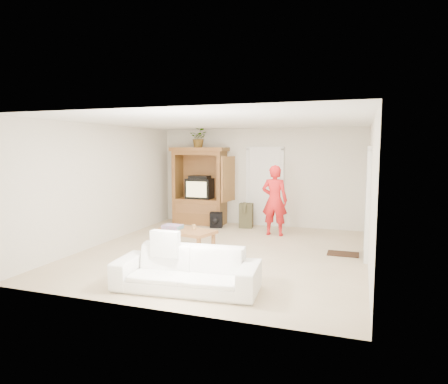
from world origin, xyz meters
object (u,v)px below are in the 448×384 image
object	(u,v)px
armoire	(201,191)
man	(275,200)
coffee_table	(186,232)
sofa	(187,269)

from	to	relation	value
armoire	man	world-z (taller)	armoire
man	armoire	bearing A→B (deg)	-18.51
armoire	man	size ratio (longest dim) A/B	1.24
armoire	man	distance (m)	2.36
man	coffee_table	world-z (taller)	man
coffee_table	man	bearing A→B (deg)	69.62
armoire	coffee_table	world-z (taller)	armoire
man	coffee_table	bearing A→B (deg)	56.10
armoire	sofa	world-z (taller)	armoire
man	sofa	bearing A→B (deg)	84.52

